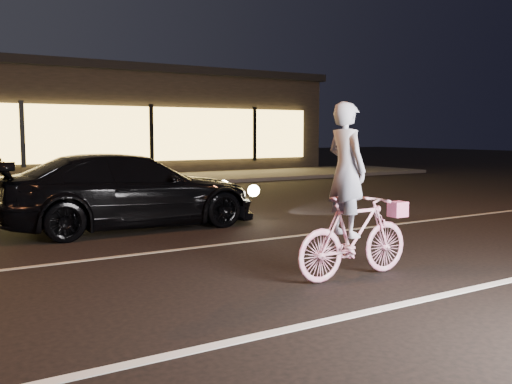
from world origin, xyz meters
TOP-DOWN VIEW (x-y plane):
  - ground at (0.00, 0.00)m, footprint 90.00×90.00m
  - lane_stripe_near at (0.00, -1.50)m, footprint 60.00×0.12m
  - lane_stripe_far at (0.00, 2.00)m, footprint 60.00×0.10m
  - sidewalk at (0.00, 13.00)m, footprint 30.00×4.00m
  - storefront at (0.00, 18.97)m, footprint 25.40×8.42m
  - cyclist at (0.85, -0.47)m, footprint 1.57×0.54m
  - sedan at (-0.11, 4.14)m, footprint 4.48×1.89m

SIDE VIEW (x-z plane):
  - ground at x=0.00m, z-range 0.00..0.00m
  - lane_stripe_near at x=0.00m, z-range 0.00..0.01m
  - lane_stripe_far at x=0.00m, z-range 0.00..0.01m
  - sidewalk at x=0.00m, z-range 0.00..0.12m
  - sedan at x=-0.11m, z-range 0.00..1.29m
  - cyclist at x=0.85m, z-range -0.29..1.69m
  - storefront at x=0.00m, z-range 0.05..4.25m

